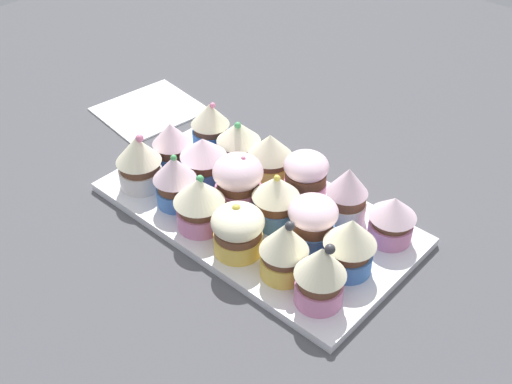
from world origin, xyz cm
name	(u,v)px	position (x,y,z in cm)	size (l,w,h in cm)	color
ground_plane	(256,225)	(0.00, 0.00, -1.50)	(180.00, 180.00, 3.00)	#4C4C51
baking_tray	(256,213)	(0.00, 0.00, 0.60)	(41.68, 22.54, 1.20)	silver
cupcake_0	(139,161)	(-15.36, -6.62, 5.25)	(6.20, 6.20, 8.22)	white
cupcake_1	(175,180)	(-8.81, -6.03, 5.14)	(5.75, 5.75, 7.75)	#477AC6
cupcake_2	(199,202)	(-3.21, -7.02, 5.07)	(6.51, 6.51, 7.70)	pink
cupcake_3	(238,230)	(3.50, -7.09, 4.51)	(6.47, 6.47, 6.75)	#EFC651
cupcake_4	(284,249)	(10.13, -6.41, 5.12)	(5.78, 5.78, 8.01)	#EFC651
cupcake_5	(320,274)	(15.76, -7.00, 5.39)	(5.83, 5.83, 8.45)	pink
cupcake_6	(172,145)	(-15.26, -0.75, 4.90)	(5.56, 5.56, 7.28)	#477AC6
cupcake_7	(202,160)	(-9.67, -0.28, 4.82)	(6.48, 6.48, 6.94)	#477AC6
cupcake_8	(238,181)	(-2.68, -0.53, 4.99)	(6.64, 6.64, 7.60)	pink
cupcake_9	(277,198)	(3.37, 0.27, 4.88)	(6.10, 6.10, 7.47)	#477AC6
cupcake_10	(313,221)	(9.26, 0.09, 4.67)	(6.13, 6.13, 6.66)	#477AC6
cupcake_11	(350,244)	(15.27, -0.76, 5.20)	(6.23, 6.23, 7.62)	#477AC6
cupcake_12	(210,124)	(-15.37, 6.89, 4.77)	(5.75, 5.75, 7.25)	#477AC6
cupcake_13	(239,141)	(-9.24, 6.52, 4.63)	(6.35, 6.35, 6.95)	#477AC6
cupcake_14	(270,155)	(-3.51, 6.76, 4.77)	(6.32, 6.32, 6.96)	#EFC651
cupcake_15	(306,176)	(3.05, 6.44, 4.76)	(6.00, 6.00, 6.91)	pink
cupcake_16	(347,194)	(9.63, 6.48, 5.20)	(5.32, 5.32, 7.97)	white
cupcake_17	(392,218)	(16.03, 7.10, 4.56)	(5.92, 5.92, 6.46)	pink
napkin	(149,109)	(-31.31, 8.10, 0.30)	(13.94, 15.45, 0.60)	white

